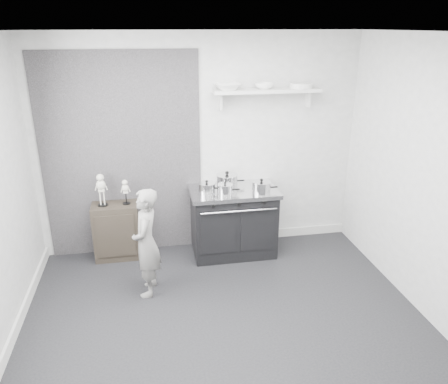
{
  "coord_description": "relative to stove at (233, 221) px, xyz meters",
  "views": [
    {
      "loc": [
        -0.65,
        -3.44,
        2.75
      ],
      "look_at": [
        0.15,
        0.95,
        1.04
      ],
      "focal_mm": 35.0,
      "sensor_mm": 36.0,
      "label": 1
    }
  ],
  "objects": [
    {
      "name": "stove",
      "position": [
        0.0,
        0.0,
        0.0
      ],
      "size": [
        1.08,
        0.67,
        0.86
      ],
      "color": "black",
      "rests_on": "ground"
    },
    {
      "name": "child",
      "position": [
        -1.09,
        -0.72,
        0.17
      ],
      "size": [
        0.35,
        0.48,
        1.2
      ],
      "primitive_type": "imported",
      "rotation": [
        0.0,
        0.0,
        -1.72
      ],
      "color": "slate",
      "rests_on": "ground"
    },
    {
      "name": "wall_shelf",
      "position": [
        0.44,
        0.2,
        1.57
      ],
      "size": [
        1.3,
        0.26,
        0.24
      ],
      "color": "silver",
      "rests_on": "room_shell"
    },
    {
      "name": "pot_front_right",
      "position": [
        0.3,
        -0.19,
        0.5
      ],
      "size": [
        0.31,
        0.23,
        0.19
      ],
      "color": "silver",
      "rests_on": "stove"
    },
    {
      "name": "room_shell",
      "position": [
        -0.45,
        -1.33,
        1.2
      ],
      "size": [
        4.02,
        3.62,
        2.71
      ],
      "color": "#AEAEAC",
      "rests_on": "ground"
    },
    {
      "name": "bowl_small",
      "position": [
        0.4,
        0.19,
        1.64
      ],
      "size": [
        0.22,
        0.22,
        0.07
      ],
      "primitive_type": "imported",
      "color": "white",
      "rests_on": "wall_shelf"
    },
    {
      "name": "side_cabinet",
      "position": [
        -1.45,
        0.13,
        -0.08
      ],
      "size": [
        0.55,
        0.32,
        0.71
      ],
      "primitive_type": "cube",
      "color": "black",
      "rests_on": "ground"
    },
    {
      "name": "skeleton_full",
      "position": [
        -1.58,
        0.13,
        0.51
      ],
      "size": [
        0.13,
        0.08,
        0.46
      ],
      "primitive_type": null,
      "color": "beige",
      "rests_on": "side_cabinet"
    },
    {
      "name": "plate_stack",
      "position": [
        0.86,
        0.19,
        1.64
      ],
      "size": [
        0.28,
        0.28,
        0.06
      ],
      "primitive_type": "cylinder",
      "color": "silver",
      "rests_on": "wall_shelf"
    },
    {
      "name": "pot_back_left",
      "position": [
        -0.06,
        0.1,
        0.51
      ],
      "size": [
        0.36,
        0.27,
        0.21
      ],
      "color": "silver",
      "rests_on": "stove"
    },
    {
      "name": "skeleton_torso",
      "position": [
        -1.3,
        0.13,
        0.45
      ],
      "size": [
        0.1,
        0.06,
        0.35
      ],
      "primitive_type": null,
      "color": "beige",
      "rests_on": "side_cabinet"
    },
    {
      "name": "pot_front_center",
      "position": [
        -0.13,
        -0.16,
        0.5
      ],
      "size": [
        0.26,
        0.18,
        0.17
      ],
      "color": "silver",
      "rests_on": "stove"
    },
    {
      "name": "pot_front_left",
      "position": [
        -0.34,
        -0.08,
        0.5
      ],
      "size": [
        0.29,
        0.21,
        0.17
      ],
      "color": "silver",
      "rests_on": "stove"
    },
    {
      "name": "ground",
      "position": [
        -0.36,
        -1.48,
        -0.43
      ],
      "size": [
        4.0,
        4.0,
        0.0
      ],
      "primitive_type": "plane",
      "color": "black",
      "rests_on": "ground"
    },
    {
      "name": "bowl_large",
      "position": [
        -0.04,
        0.19,
        1.64
      ],
      "size": [
        0.31,
        0.31,
        0.08
      ],
      "primitive_type": "imported",
      "color": "white",
      "rests_on": "wall_shelf"
    }
  ]
}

